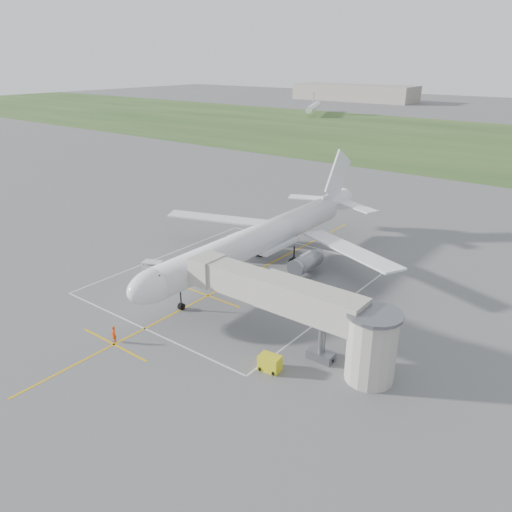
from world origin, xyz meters
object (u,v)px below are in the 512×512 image
Objects in this scene: airliner at (261,238)px; jet_bridge at (302,309)px; ramp_worker_nose at (114,334)px; ramp_worker_wing at (233,259)px; gpu_unit at (270,363)px; baggage_cart at (153,268)px.

airliner is 21.22m from jet_bridge.
ramp_worker_nose reaches higher than ramp_worker_wing.
jet_bridge is 14.03× the size of ramp_worker_wing.
gpu_unit is at bearing -168.83° from ramp_worker_wing.
baggage_cart reaches higher than ramp_worker_wing.
gpu_unit is at bearing -41.10° from baggage_cart.
ramp_worker_wing is (-19.00, 17.31, 0.09)m from gpu_unit.
airliner is at bearing 96.25° from ramp_worker_nose.
baggage_cart is at bearing 107.77° from ramp_worker_wing.
airliner is at bearing 137.81° from jet_bridge.
ramp_worker_wing is (-3.54, 23.07, -0.05)m from ramp_worker_nose.
airliner reaches higher than ramp_worker_wing.
ramp_worker_nose reaches higher than baggage_cart.
jet_bridge is 5.98m from gpu_unit.
airliner reaches higher than baggage_cart.
ramp_worker_wing is at bearing 130.62° from gpu_unit.
airliner is at bearing 121.99° from gpu_unit.
ramp_worker_wing is at bearing 146.63° from jet_bridge.
airliner is 24.66m from ramp_worker_nose.
jet_bridge is at bearing -31.56° from baggage_cart.
baggage_cart is (-26.10, 3.87, -3.84)m from jet_bridge.
airliner is 24.29m from gpu_unit.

